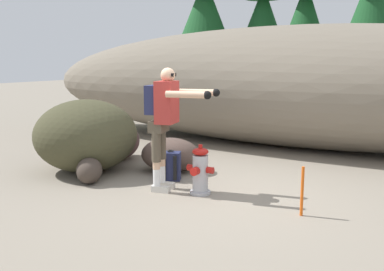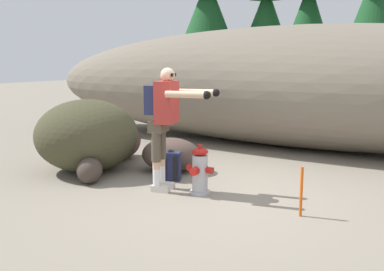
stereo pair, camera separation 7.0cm
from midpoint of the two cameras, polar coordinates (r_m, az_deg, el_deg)
ground_plane at (r=6.05m, az=3.09°, el=-7.90°), size 56.00×56.00×0.04m
dirt_embankment at (r=9.48m, az=14.07°, el=6.28°), size 13.20×3.20×2.56m
fire_hydrant at (r=5.96m, az=1.37°, el=-4.78°), size 0.39×0.34×0.70m
utility_worker at (r=5.98m, az=-3.21°, el=2.89°), size 1.03×0.64×1.73m
spare_backpack at (r=6.69m, az=-2.50°, el=-4.06°), size 0.36×0.35×0.47m
boulder_large at (r=7.37m, az=-13.42°, el=0.02°), size 2.24×2.26×1.20m
boulder_mid at (r=7.19m, az=-2.51°, el=-2.53°), size 1.16×1.00×0.56m
boulder_small at (r=8.16m, az=-9.43°, el=-0.62°), size 1.19×1.21×0.71m
boulder_outlier at (r=6.69m, az=-13.07°, el=-4.49°), size 0.60×0.63×0.39m
pine_tree_far_left at (r=16.90m, az=2.20°, el=16.78°), size 2.72×2.72×7.15m
pine_tree_left at (r=17.10m, az=9.89°, el=15.97°), size 2.20×2.20×6.54m
pine_tree_center at (r=15.91m, az=15.26°, el=15.70°), size 2.17×2.17×6.62m
survey_stake at (r=5.30m, az=14.59°, el=-7.19°), size 0.04×0.04×0.60m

